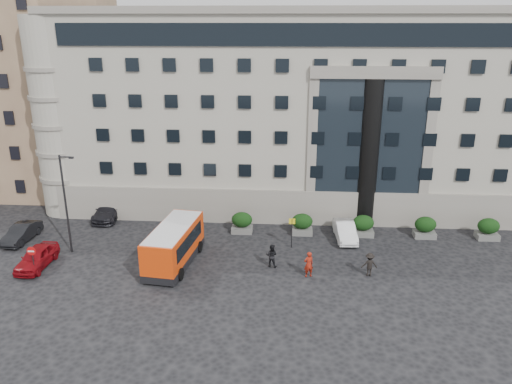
# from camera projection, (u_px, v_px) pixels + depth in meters

# --- Properties ---
(ground) EXTENTS (120.00, 120.00, 0.00)m
(ground) POSITION_uv_depth(u_px,v_px,m) (216.00, 275.00, 36.23)
(ground) COLOR black
(ground) RESTS_ON ground
(civic_building) EXTENTS (44.00, 24.00, 18.00)m
(civic_building) POSITION_uv_depth(u_px,v_px,m) (298.00, 103.00, 53.63)
(civic_building) COLOR #A7A094
(civic_building) RESTS_ON ground
(entrance_column) EXTENTS (1.80, 1.80, 13.00)m
(entrance_column) POSITION_uv_depth(u_px,v_px,m) (368.00, 155.00, 43.04)
(entrance_column) COLOR black
(entrance_column) RESTS_ON ground
(apartment_near) EXTENTS (14.00, 14.00, 20.00)m
(apartment_near) POSITION_uv_depth(u_px,v_px,m) (18.00, 94.00, 53.32)
(apartment_near) COLOR #83654C
(apartment_near) RESTS_ON ground
(apartment_far) EXTENTS (13.00, 13.00, 22.00)m
(apartment_far) POSITION_uv_depth(u_px,v_px,m) (62.00, 69.00, 70.14)
(apartment_far) COLOR brown
(apartment_far) RESTS_ON ground
(hedge_a) EXTENTS (1.80, 1.26, 1.84)m
(hedge_a) POSITION_uv_depth(u_px,v_px,m) (183.00, 221.00, 43.53)
(hedge_a) COLOR #60605D
(hedge_a) RESTS_ON ground
(hedge_b) EXTENTS (1.80, 1.26, 1.84)m
(hedge_b) POSITION_uv_depth(u_px,v_px,m) (242.00, 222.00, 43.20)
(hedge_b) COLOR #60605D
(hedge_b) RESTS_ON ground
(hedge_c) EXTENTS (1.80, 1.26, 1.84)m
(hedge_c) POSITION_uv_depth(u_px,v_px,m) (302.00, 224.00, 42.87)
(hedge_c) COLOR #60605D
(hedge_c) RESTS_ON ground
(hedge_d) EXTENTS (1.80, 1.26, 1.84)m
(hedge_d) POSITION_uv_depth(u_px,v_px,m) (363.00, 225.00, 42.54)
(hedge_d) COLOR #60605D
(hedge_d) RESTS_ON ground
(hedge_e) EXTENTS (1.80, 1.26, 1.84)m
(hedge_e) POSITION_uv_depth(u_px,v_px,m) (425.00, 227.00, 42.21)
(hedge_e) COLOR #60605D
(hedge_e) RESTS_ON ground
(hedge_f) EXTENTS (1.80, 1.26, 1.84)m
(hedge_f) POSITION_uv_depth(u_px,v_px,m) (488.00, 229.00, 41.88)
(hedge_f) COLOR #60605D
(hedge_f) RESTS_ON ground
(street_lamp) EXTENTS (1.16, 0.18, 8.00)m
(street_lamp) POSITION_uv_depth(u_px,v_px,m) (66.00, 201.00, 38.38)
(street_lamp) COLOR #262628
(street_lamp) RESTS_ON ground
(bus_stop_sign) EXTENTS (0.50, 0.08, 2.52)m
(bus_stop_sign) POSITION_uv_depth(u_px,v_px,m) (292.00, 228.00, 40.03)
(bus_stop_sign) COLOR #262628
(bus_stop_sign) RESTS_ON ground
(no_entry_sign) EXTENTS (0.64, 0.16, 2.32)m
(no_entry_sign) POSITION_uv_depth(u_px,v_px,m) (32.00, 255.00, 35.53)
(no_entry_sign) COLOR #262628
(no_entry_sign) RESTS_ON ground
(minibus) EXTENTS (3.41, 7.49, 3.02)m
(minibus) POSITION_uv_depth(u_px,v_px,m) (174.00, 244.00, 37.36)
(minibus) COLOR red
(minibus) RESTS_ON ground
(red_truck) EXTENTS (3.38, 6.00, 3.06)m
(red_truck) POSITION_uv_depth(u_px,v_px,m) (124.00, 176.00, 53.88)
(red_truck) COLOR maroon
(red_truck) RESTS_ON ground
(parked_car_a) EXTENTS (1.88, 4.50, 1.52)m
(parked_car_a) POSITION_uv_depth(u_px,v_px,m) (37.00, 257.00, 37.22)
(parked_car_a) COLOR maroon
(parked_car_a) RESTS_ON ground
(parked_car_b) EXTENTS (1.72, 4.35, 1.41)m
(parked_car_b) POSITION_uv_depth(u_px,v_px,m) (22.00, 233.00, 41.60)
(parked_car_b) COLOR black
(parked_car_b) RESTS_ON ground
(parked_car_c) EXTENTS (2.27, 5.26, 1.51)m
(parked_car_c) POSITION_uv_depth(u_px,v_px,m) (109.00, 210.00, 46.46)
(parked_car_c) COLOR black
(parked_car_c) RESTS_ON ground
(parked_car_d) EXTENTS (2.76, 5.54, 1.51)m
(parked_car_d) POSITION_uv_depth(u_px,v_px,m) (128.00, 190.00, 51.79)
(parked_car_d) COLOR black
(parked_car_d) RESTS_ON ground
(white_taxi) EXTENTS (1.84, 4.52, 1.46)m
(white_taxi) POSITION_uv_depth(u_px,v_px,m) (345.00, 231.00, 41.95)
(white_taxi) COLOR white
(white_taxi) RESTS_ON ground
(pedestrian_a) EXTENTS (0.83, 0.69, 1.95)m
(pedestrian_a) POSITION_uv_depth(u_px,v_px,m) (309.00, 264.00, 35.70)
(pedestrian_a) COLOR maroon
(pedestrian_a) RESTS_ON ground
(pedestrian_b) EXTENTS (1.01, 0.86, 1.81)m
(pedestrian_b) POSITION_uv_depth(u_px,v_px,m) (272.00, 256.00, 37.17)
(pedestrian_b) COLOR black
(pedestrian_b) RESTS_ON ground
(pedestrian_c) EXTENTS (1.17, 0.71, 1.77)m
(pedestrian_c) POSITION_uv_depth(u_px,v_px,m) (369.00, 264.00, 35.87)
(pedestrian_c) COLOR black
(pedestrian_c) RESTS_ON ground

